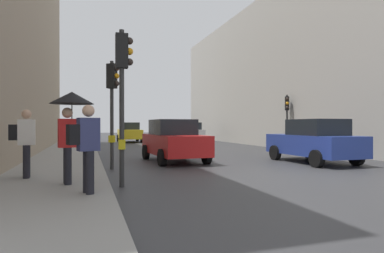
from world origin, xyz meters
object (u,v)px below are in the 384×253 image
Objects in this scene: traffic_light_near_left at (123,79)px; car_red_sedan at (174,140)px; pedestrian_with_umbrella at (71,112)px; car_blue_van at (314,141)px; car_white_compact at (190,132)px; car_silver_hatchback at (170,131)px; traffic_light_near_right at (112,95)px; car_yellow_taxi at (130,132)px; pedestrian_with_grey_backpack at (86,143)px; pedestrian_with_black_backpack at (25,139)px; traffic_light_mid_street at (287,112)px.

traffic_light_near_left is 6.05m from car_red_sedan.
traffic_light_near_left is 1.46m from pedestrian_with_umbrella.
car_blue_van is 0.97× the size of car_white_compact.
traffic_light_near_right is at bearing -108.12° from car_silver_hatchback.
car_yellow_taxi is 2.37× the size of pedestrian_with_grey_backpack.
traffic_light_near_left reaches higher than car_yellow_taxi.
car_yellow_taxi and car_red_sedan have the same top height.
pedestrian_with_grey_backpack is (1.52, -2.52, 0.00)m from pedestrian_with_black_backpack.
traffic_light_mid_street reaches higher than pedestrian_with_umbrella.
pedestrian_with_umbrella is (-9.40, -20.64, 0.96)m from car_white_compact.
car_yellow_taxi is at bearing 79.52° from pedestrian_with_umbrella.
car_red_sedan is 0.99× the size of car_white_compact.
car_blue_van is 2.38× the size of pedestrian_with_black_backpack.
traffic_light_near_right is 1.11× the size of traffic_light_mid_street.
traffic_light_near_right is 1.74× the size of pedestrian_with_umbrella.
car_blue_van is at bearing -90.88° from car_silver_hatchback.
car_yellow_taxi is at bearing 81.22° from traffic_light_near_right.
car_yellow_taxi is 23.33m from pedestrian_with_grey_backpack.
traffic_light_near_left reaches higher than pedestrian_with_black_backpack.
car_silver_hatchback is (-2.48, 19.72, -1.45)m from traffic_light_mid_street.
traffic_light_mid_street is at bearing 37.32° from pedestrian_with_umbrella.
traffic_light_near_left is 0.90× the size of car_red_sedan.
traffic_light_near_left is at bearing -106.11° from car_silver_hatchback.
pedestrian_with_umbrella reaches higher than car_silver_hatchback.
pedestrian_with_umbrella reaches higher than pedestrian_with_black_backpack.
car_blue_van is (7.91, -0.46, -1.70)m from traffic_light_near_right.
traffic_light_mid_street reaches higher than car_silver_hatchback.
traffic_light_near_right is at bearing 70.92° from pedestrian_with_umbrella.
pedestrian_with_grey_backpack is at bearing -122.18° from traffic_light_near_left.
traffic_light_mid_street is at bearing -82.84° from car_silver_hatchback.
traffic_light_near_right is 3.74m from pedestrian_with_umbrella.
traffic_light_near_left is at bearing -97.42° from car_yellow_taxi.
car_blue_van is 25.85m from car_silver_hatchback.
car_red_sedan is at bearing -154.48° from traffic_light_mid_street.
car_red_sedan is at bearing 156.96° from car_blue_van.
traffic_light_near_left is 22.18m from car_white_compact.
traffic_light_near_left is 14.07m from traffic_light_mid_street.
traffic_light_near_left is at bearing -140.05° from traffic_light_mid_street.
car_yellow_taxi is 8.95m from car_silver_hatchback.
pedestrian_with_umbrella is at bearing -109.08° from traffic_light_near_right.
traffic_light_near_right reaches higher than pedestrian_with_grey_backpack.
pedestrian_with_black_backpack is 2.94m from pedestrian_with_grey_backpack.
car_yellow_taxi is (2.82, 21.67, -1.79)m from traffic_light_near_left.
car_silver_hatchback is at bearing 73.89° from traffic_light_near_left.
car_silver_hatchback is 0.98× the size of car_red_sedan.
car_silver_hatchback is at bearing 71.76° from pedestrian_with_umbrella.
traffic_light_near_right is at bearing -115.52° from car_white_compact.
pedestrian_with_grey_backpack is (-0.86, -1.36, -1.51)m from traffic_light_near_left.
car_silver_hatchback is at bearing 73.08° from pedestrian_with_grey_backpack.
traffic_light_near_right is 3.53m from pedestrian_with_black_backpack.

